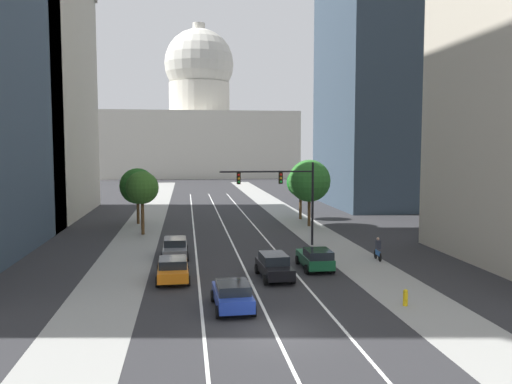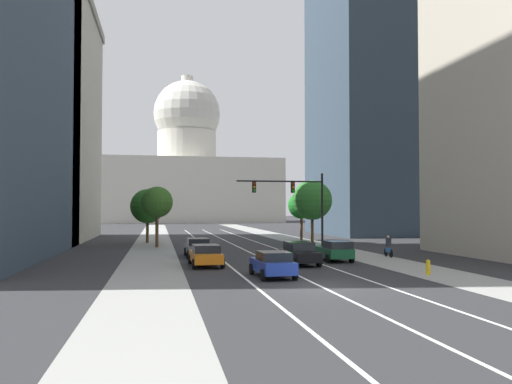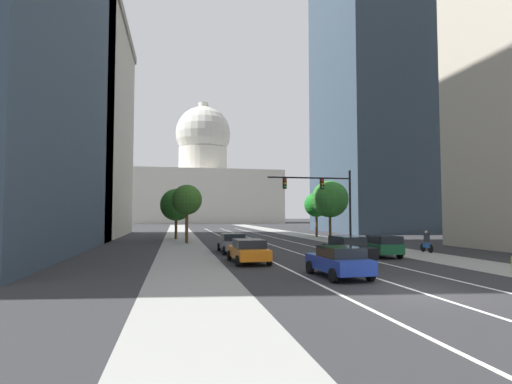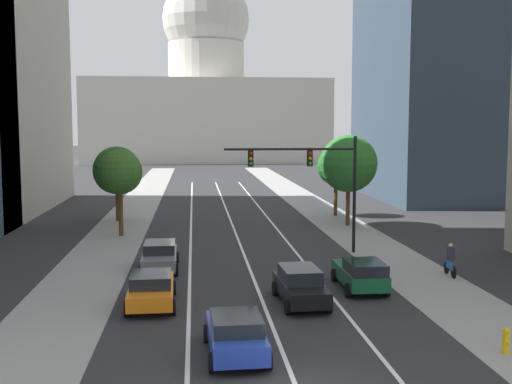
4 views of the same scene
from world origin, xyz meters
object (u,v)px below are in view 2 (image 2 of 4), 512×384
Objects in this scene: car_blue at (273,264)px; street_tree_mid_right at (312,200)px; capitol_building at (187,172)px; street_tree_near_left at (148,206)px; car_black at (299,253)px; car_orange at (206,255)px; cyclist at (388,246)px; car_gray at (198,247)px; street_tree_far_right at (301,206)px; street_tree_mid_left at (157,202)px; fire_hydrant at (428,267)px; car_green at (334,250)px; traffic_signal_mast at (296,197)px.

street_tree_mid_right is at bearing -23.16° from car_blue.
capitol_building reaches higher than street_tree_near_left.
car_black is 6.43m from car_orange.
car_gray is at bearing 81.31° from cyclist.
street_tree_far_right is at bearing -84.07° from capitol_building.
car_gray reaches higher than car_blue.
street_tree_far_right is (14.00, 26.28, 3.47)m from car_orange.
street_tree_mid_left reaches higher than cyclist.
capitol_building is 108.76m from car_gray.
car_black reaches higher than fire_hydrant.
car_orange is 15.44m from cyclist.
car_gray is 10.96m from car_green.
car_blue is 32.40m from street_tree_near_left.
car_black reaches higher than car_blue.
fire_hydrant is 29.64m from street_tree_mid_left.
capitol_building is 10.88× the size of car_gray.
street_tree_mid_right reaches higher than car_orange.
car_blue is 2.46× the size of cyclist.
traffic_signal_mast is (-0.54, 8.77, 4.15)m from car_green.
car_orange is (-6.42, 0.34, -0.06)m from car_black.
capitol_building is 8.46× the size of street_tree_near_left.
car_orange is 0.59× the size of traffic_signal_mast.
car_black is at bearing -103.96° from traffic_signal_mast.
capitol_building is at bearing 84.17° from street_tree_near_left.
car_green is at bearing -81.66° from car_orange.
car_blue is 6.84m from car_black.
street_tree_mid_left reaches higher than car_gray.
street_tree_near_left reaches higher than fire_hydrant.
street_tree_far_right reaches higher than cyclist.
street_tree_near_left is (-19.27, 21.07, 3.28)m from cyclist.
fire_hydrant is (3.26, -17.46, -4.48)m from traffic_signal_mast.
car_black is at bearing 118.97° from cyclist.
car_black reaches higher than car_gray.
cyclist is (2.58, 10.92, 0.39)m from fire_hydrant.
car_black is 4.90× the size of fire_hydrant.
car_orange reaches higher than fire_hydrant.
street_tree_mid_right is at bearing -34.72° from car_orange.
car_gray is at bearing 131.66° from fire_hydrant.
car_black is at bearing -94.43° from car_orange.
traffic_signal_mast reaches higher than cyclist.
car_orange is (0.00, -6.86, -0.02)m from car_gray.
traffic_signal_mast is (5.89, 16.81, 4.17)m from car_blue.
car_gray is 2.75× the size of cyclist.
car_green reaches higher than car_blue.
traffic_signal_mast is 19.80m from street_tree_near_left.
capitol_building is 112.05m from cyclist.
fire_hydrant is at bearing -139.10° from car_gray.
fire_hydrant is 11.23m from cyclist.
street_tree_near_left is at bearing -175.85° from street_tree_far_right.
cyclist is 28.74m from street_tree_near_left.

